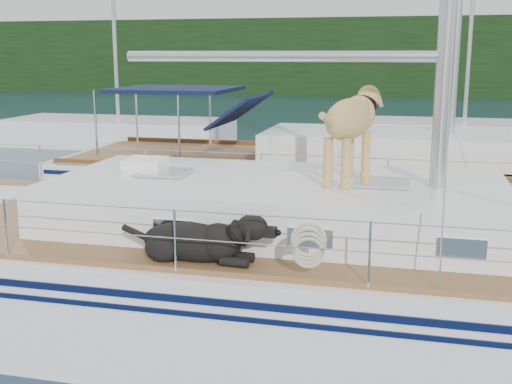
# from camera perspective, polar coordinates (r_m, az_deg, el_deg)

# --- Properties ---
(ground) EXTENTS (120.00, 120.00, 0.00)m
(ground) POSITION_cam_1_polar(r_m,az_deg,el_deg) (8.19, -3.80, -11.11)
(ground) COLOR black
(ground) RESTS_ON ground
(tree_line) EXTENTS (90.00, 3.00, 6.00)m
(tree_line) POSITION_cam_1_polar(r_m,az_deg,el_deg) (52.21, 11.57, 11.68)
(tree_line) COLOR black
(tree_line) RESTS_ON ground
(shore_bank) EXTENTS (92.00, 1.00, 1.20)m
(shore_bank) POSITION_cam_1_polar(r_m,az_deg,el_deg) (53.48, 11.52, 9.12)
(shore_bank) COLOR #595147
(shore_bank) RESTS_ON ground
(main_sailboat) EXTENTS (12.00, 3.80, 14.01)m
(main_sailboat) POSITION_cam_1_polar(r_m,az_deg,el_deg) (7.91, -3.15, -6.65)
(main_sailboat) COLOR white
(main_sailboat) RESTS_ON ground
(neighbor_sailboat) EXTENTS (11.00, 3.50, 13.30)m
(neighbor_sailboat) POSITION_cam_1_polar(r_m,az_deg,el_deg) (13.27, 6.67, 0.75)
(neighbor_sailboat) COLOR white
(neighbor_sailboat) RESTS_ON ground
(bg_boat_west) EXTENTS (8.00, 3.00, 11.65)m
(bg_boat_west) POSITION_cam_1_polar(r_m,az_deg,el_deg) (23.71, -12.08, 5.15)
(bg_boat_west) COLOR white
(bg_boat_west) RESTS_ON ground
(bg_boat_center) EXTENTS (7.20, 3.00, 11.65)m
(bg_boat_center) POSITION_cam_1_polar(r_m,az_deg,el_deg) (23.39, 17.96, 4.75)
(bg_boat_center) COLOR white
(bg_boat_center) RESTS_ON ground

